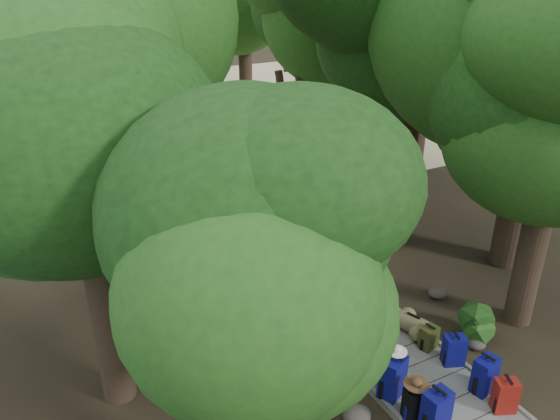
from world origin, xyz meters
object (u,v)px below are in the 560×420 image
kayak (86,173)px  backpack_right_d (429,337)px  backpack_right_c (454,349)px  backpack_right_a (505,394)px  duffel_right_khaki (413,324)px  backpack_left_a (436,409)px  backpack_right_b (485,373)px  suitcase_on_boardwalk (374,357)px  backpack_left_c (393,375)px  sun_lounger (247,138)px  lone_suitcase_on_sand (215,168)px  backpack_left_b (415,402)px

kayak → backpack_right_d: bearing=-83.4°
backpack_right_c → backpack_right_a: bearing=-71.9°
duffel_right_khaki → backpack_left_a: bearing=-141.6°
backpack_right_b → suitcase_on_boardwalk: backpack_right_b is taller
backpack_right_d → kayak: (-4.22, 12.63, -0.19)m
backpack_left_c → sun_lounger: 14.44m
lone_suitcase_on_sand → kayak: size_ratio=0.22×
backpack_right_a → backpack_right_d: (-0.02, 1.82, -0.08)m
backpack_left_a → lone_suitcase_on_sand: bearing=78.3°
backpack_left_a → backpack_right_a: backpack_left_a is taller
backpack_right_c → lone_suitcase_on_sand: (-0.37, 11.08, -0.06)m
backpack_right_d → sun_lounger: (2.24, 13.30, -0.05)m
backpack_left_b → backpack_right_d: backpack_left_b is taller
sun_lounger → backpack_left_b: bearing=-82.3°
backpack_right_b → sun_lounger: (2.18, 14.63, -0.17)m
backpack_left_b → lone_suitcase_on_sand: backpack_left_b is taller
backpack_right_d → backpack_right_a: bearing=-99.8°
backpack_left_b → backpack_right_c: backpack_left_b is taller
backpack_left_a → backpack_left_c: size_ratio=0.96×
backpack_left_b → backpack_right_d: size_ratio=1.31×
backpack_right_c → kayak: 13.88m
backpack_right_c → kayak: (-4.32, 13.19, -0.26)m
backpack_right_a → backpack_right_d: backpack_right_a is taller
backpack_left_b → backpack_right_c: 1.69m
suitcase_on_boardwalk → lone_suitcase_on_sand: size_ratio=0.89×
backpack_right_c → suitcase_on_boardwalk: backpack_right_c is taller
sun_lounger → backpack_right_a: bearing=-76.5°
backpack_left_c → backpack_right_a: 1.85m
backpack_right_b → suitcase_on_boardwalk: 1.91m
backpack_right_d → backpack_right_b: bearing=-97.8°
backpack_left_a → duffel_right_khaki: backpack_left_a is taller
backpack_right_b → duffel_right_khaki: bearing=79.8°
backpack_left_c → backpack_right_b: 1.63m
lone_suitcase_on_sand → kayak: (-3.95, 2.11, -0.20)m
backpack_right_a → backpack_right_c: 1.27m
backpack_right_d → duffel_right_khaki: (0.05, 0.53, -0.07)m
backpack_right_a → suitcase_on_boardwalk: backpack_right_a is taller
backpack_right_d → backpack_left_c: bearing=-165.4°
backpack_right_a → backpack_right_b: backpack_right_b is taller
backpack_left_b → backpack_right_a: backpack_left_b is taller
backpack_right_a → duffel_right_khaki: size_ratio=1.18×
duffel_right_khaki → backpack_left_b: bearing=-148.8°
backpack_left_b → sun_lounger: (3.67, 14.57, -0.13)m
backpack_right_d → lone_suitcase_on_sand: bearing=81.1°
backpack_right_c → backpack_right_d: (-0.10, 0.55, -0.07)m
backpack_right_d → backpack_right_c: bearing=-90.0°
backpack_left_a → kayak: size_ratio=0.25×
backpack_left_a → kayak: 14.53m
backpack_right_a → kayak: backpack_right_a is taller
backpack_left_a → backpack_right_d: backpack_left_a is taller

